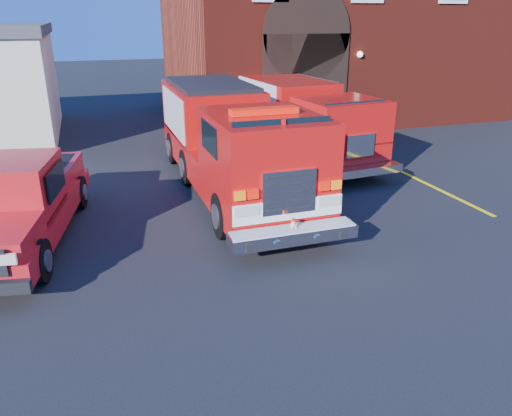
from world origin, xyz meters
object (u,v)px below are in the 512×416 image
object	(u,v)px
fire_station	(331,24)
fire_engine	(231,141)
pickup_truck	(14,203)
secondary_truck	(298,116)

from	to	relation	value
fire_station	fire_engine	xyz separation A→B (m)	(-8.13, -10.46, -2.81)
fire_station	pickup_truck	bearing A→B (deg)	-137.70
secondary_truck	fire_engine	bearing A→B (deg)	-137.92
fire_station	secondary_truck	distance (m)	9.36
pickup_truck	secondary_truck	xyz separation A→B (m)	(8.67, 4.80, 0.47)
fire_station	pickup_truck	size ratio (longest dim) A/B	2.45
pickup_truck	secondary_truck	bearing A→B (deg)	29.00
fire_engine	pickup_truck	bearing A→B (deg)	-161.22
fire_engine	fire_station	bearing A→B (deg)	52.13
pickup_truck	secondary_truck	size ratio (longest dim) A/B	0.78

